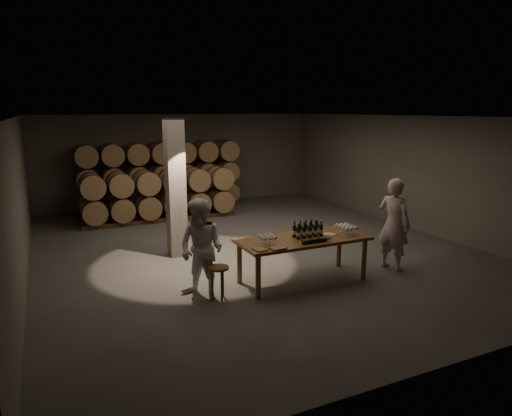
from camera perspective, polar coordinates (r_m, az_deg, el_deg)
name	(u,v)px	position (r m, az deg, el deg)	size (l,w,h in m)	color
room	(176,188)	(10.63, -10.02, 2.46)	(12.00, 12.00, 12.00)	#514E4B
tasting_table	(303,243)	(9.05, 5.89, -4.35)	(2.60, 1.10, 0.90)	brown
barrel_stack_back	(161,175)	(15.68, -11.81, 4.03)	(5.48, 0.95, 2.31)	brown
barrel_stack_front	(160,194)	(14.31, -11.95, 1.74)	(4.70, 0.95, 1.57)	brown
bottle_cluster	(308,231)	(9.08, 6.49, -2.85)	(0.60, 0.23, 0.33)	black
lying_bottles	(315,241)	(8.70, 7.37, -4.08)	(0.63, 0.08, 0.08)	black
glass_cluster_left	(267,237)	(8.58, 1.44, -3.69)	(0.30, 0.30, 0.17)	silver
glass_cluster_right	(346,227)	(9.41, 11.21, -2.37)	(0.31, 0.42, 0.19)	silver
plate	(329,234)	(9.31, 9.13, -3.27)	(0.25, 0.25, 0.01)	silver
notebook_near	(278,248)	(8.28, 2.74, -5.04)	(0.26, 0.21, 0.03)	olive
notebook_corner	(260,249)	(8.22, 0.49, -5.19)	(0.20, 0.25, 0.02)	olive
pen	(285,248)	(8.34, 3.59, -4.99)	(0.01, 0.01, 0.13)	black
stool	(219,273)	(8.29, -4.68, -8.06)	(0.37, 0.37, 0.61)	brown
person_man	(394,224)	(10.09, 16.85, -1.94)	(0.72, 0.47, 1.98)	beige
person_woman	(202,249)	(8.26, -6.83, -5.15)	(0.89, 0.69, 1.83)	silver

